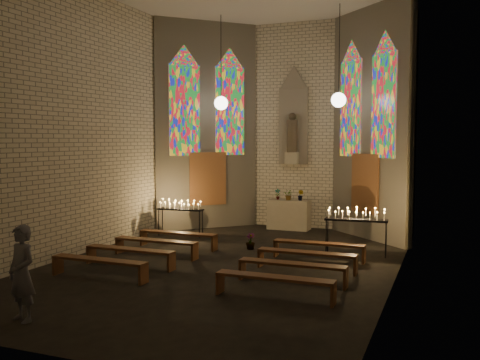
% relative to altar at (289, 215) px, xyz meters
% --- Properties ---
extents(floor, '(12.00, 12.00, 0.00)m').
position_rel_altar_xyz_m(floor, '(0.00, -5.45, -0.50)').
color(floor, black).
rests_on(floor, ground).
extents(room, '(8.22, 12.43, 7.00)m').
position_rel_altar_xyz_m(room, '(-0.00, -2.08, 3.22)').
color(room, beige).
rests_on(room, ground).
extents(altar, '(1.40, 0.60, 1.00)m').
position_rel_altar_xyz_m(altar, '(0.00, 0.00, 0.00)').
color(altar, '#B9B197').
rests_on(altar, ground).
extents(flower_vase_left, '(0.22, 0.17, 0.37)m').
position_rel_altar_xyz_m(flower_vase_left, '(-0.39, -0.05, 0.68)').
color(flower_vase_left, '#4C723F').
rests_on(flower_vase_left, altar).
extents(flower_vase_center, '(0.36, 0.32, 0.35)m').
position_rel_altar_xyz_m(flower_vase_center, '(0.01, -0.08, 0.67)').
color(flower_vase_center, '#4C723F').
rests_on(flower_vase_center, altar).
extents(flower_vase_right, '(0.25, 0.23, 0.37)m').
position_rel_altar_xyz_m(flower_vase_right, '(0.42, -0.07, 0.68)').
color(flower_vase_right, '#4C723F').
rests_on(flower_vase_right, altar).
extents(aisle_flower_pot, '(0.28, 0.28, 0.45)m').
position_rel_altar_xyz_m(aisle_flower_pot, '(-0.04, -3.59, -0.28)').
color(aisle_flower_pot, '#4C723F').
rests_on(aisle_flower_pot, ground).
extents(votive_stand_left, '(1.49, 0.46, 1.08)m').
position_rel_altar_xyz_m(votive_stand_left, '(-2.81, -2.48, 0.43)').
color(votive_stand_left, black).
rests_on(votive_stand_left, ground).
extents(votive_stand_right, '(1.64, 0.51, 1.19)m').
position_rel_altar_xyz_m(votive_stand_right, '(2.79, -3.24, 0.52)').
color(votive_stand_right, black).
rests_on(votive_stand_right, ground).
extents(pew_left_0, '(2.31, 0.34, 0.44)m').
position_rel_altar_xyz_m(pew_left_0, '(-2.01, -4.14, -0.14)').
color(pew_left_0, '#502D17').
rests_on(pew_left_0, ground).
extents(pew_right_0, '(2.31, 0.34, 0.44)m').
position_rel_altar_xyz_m(pew_right_0, '(2.01, -4.14, -0.14)').
color(pew_right_0, '#502D17').
rests_on(pew_right_0, ground).
extents(pew_left_1, '(2.31, 0.34, 0.44)m').
position_rel_altar_xyz_m(pew_left_1, '(-2.01, -5.34, -0.14)').
color(pew_left_1, '#502D17').
rests_on(pew_left_1, ground).
extents(pew_right_1, '(2.31, 0.34, 0.44)m').
position_rel_altar_xyz_m(pew_right_1, '(2.01, -5.34, -0.14)').
color(pew_right_1, '#502D17').
rests_on(pew_right_1, ground).
extents(pew_left_2, '(2.31, 0.34, 0.44)m').
position_rel_altar_xyz_m(pew_left_2, '(-2.01, -6.54, -0.14)').
color(pew_left_2, '#502D17').
rests_on(pew_left_2, ground).
extents(pew_right_2, '(2.31, 0.34, 0.44)m').
position_rel_altar_xyz_m(pew_right_2, '(2.01, -6.54, -0.14)').
color(pew_right_2, '#502D17').
rests_on(pew_right_2, ground).
extents(pew_left_3, '(2.31, 0.34, 0.44)m').
position_rel_altar_xyz_m(pew_left_3, '(-2.01, -7.74, -0.14)').
color(pew_left_3, '#502D17').
rests_on(pew_left_3, ground).
extents(pew_right_3, '(2.31, 0.34, 0.44)m').
position_rel_altar_xyz_m(pew_right_3, '(2.01, -7.74, -0.14)').
color(pew_right_3, '#502D17').
rests_on(pew_right_3, ground).
extents(visitor, '(0.67, 0.52, 1.62)m').
position_rel_altar_xyz_m(visitor, '(-1.53, -10.47, 0.31)').
color(visitor, '#4F4F59').
rests_on(visitor, ground).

